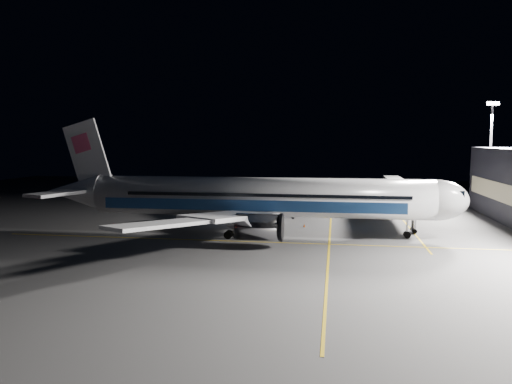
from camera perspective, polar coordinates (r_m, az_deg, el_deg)
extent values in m
plane|color=#4C4C4F|center=(72.04, 0.43, -4.75)|extent=(200.00, 200.00, 0.00)
cube|color=gold|center=(71.25, 8.44, -4.94)|extent=(0.25, 80.00, 0.01)
cube|color=gold|center=(66.23, -0.35, -5.71)|extent=(70.00, 0.25, 0.01)
cube|color=gold|center=(81.89, 16.96, -3.71)|extent=(0.25, 40.00, 0.01)
cylinder|color=silver|center=(71.24, 0.43, -0.56)|extent=(48.00, 5.60, 5.60)
ellipsoid|color=silver|center=(71.70, 19.76, -0.88)|extent=(8.96, 5.60, 5.60)
cube|color=black|center=(72.06, 21.59, -0.11)|extent=(2.20, 3.40, 0.90)
cone|color=silver|center=(80.55, -20.04, 0.05)|extent=(9.00, 5.49, 5.49)
cube|color=navy|center=(74.23, -0.01, -1.00)|extent=(42.24, 0.25, 1.50)
cube|color=navy|center=(68.79, -0.74, -1.55)|extent=(42.24, 0.25, 1.50)
cube|color=silver|center=(79.67, -0.48, -1.02)|extent=(11.36, 15.23, 1.53)
cube|color=silver|center=(64.09, -2.86, -2.75)|extent=(11.36, 15.23, 1.53)
cube|color=silver|center=(92.70, -2.25, 0.50)|extent=(8.57, 13.22, 1.31)
cube|color=silver|center=(53.43, -10.92, -3.67)|extent=(8.57, 13.22, 1.31)
cube|color=silver|center=(84.85, -18.05, 0.60)|extent=(6.20, 9.67, 0.45)
cube|color=silver|center=(75.79, -21.62, -0.14)|extent=(6.20, 9.67, 0.45)
cube|color=white|center=(79.10, -18.73, 4.28)|extent=(7.53, 0.40, 10.28)
cube|color=#E94F7E|center=(79.45, -19.28, 5.27)|extent=(3.22, 0.55, 3.22)
cylinder|color=#B7B7BF|center=(80.27, 2.25, -1.80)|extent=(5.60, 3.40, 3.40)
cylinder|color=#B7B7BF|center=(62.65, 0.28, -4.01)|extent=(5.60, 3.40, 3.40)
cylinder|color=#9999A0|center=(71.71, 16.89, -4.05)|extent=(0.26, 0.26, 2.50)
cylinder|color=black|center=(71.85, 16.87, -4.68)|extent=(0.90, 0.70, 0.90)
cylinder|color=#9999A0|center=(76.49, -1.31, -3.17)|extent=(0.26, 0.26, 2.50)
cylinder|color=#9999A0|center=(68.17, -2.61, -4.31)|extent=(0.26, 0.26, 2.50)
cylinder|color=black|center=(76.60, -1.31, -3.69)|extent=(1.10, 1.60, 1.10)
cylinder|color=black|center=(68.30, -2.61, -4.89)|extent=(1.10, 1.60, 1.10)
cube|color=brown|center=(88.40, 26.35, -0.11)|extent=(0.15, 36.00, 3.00)
cube|color=#B2B2B7|center=(91.17, 16.19, 0.20)|extent=(3.00, 33.90, 2.80)
cube|color=#B2B2B7|center=(75.56, 17.67, -1.01)|extent=(3.60, 3.20, 3.40)
cylinder|color=#9999A0|center=(75.97, 17.59, -3.29)|extent=(0.70, 0.70, 3.10)
cylinder|color=black|center=(75.30, 17.67, -4.30)|extent=(0.70, 0.30, 0.70)
cylinder|color=black|center=(77.05, 17.47, -4.06)|extent=(0.70, 0.30, 0.70)
cylinder|color=#59595E|center=(106.17, 25.18, 3.57)|extent=(0.44, 0.44, 20.00)
cube|color=#59595E|center=(106.34, 25.43, 9.12)|extent=(2.40, 0.50, 0.80)
cube|color=white|center=(106.00, 25.48, 9.13)|extent=(2.20, 0.15, 0.60)
cube|color=black|center=(88.09, 0.01, -2.24)|extent=(3.05, 2.53, 1.20)
cube|color=black|center=(87.98, 0.01, -1.75)|extent=(1.43, 1.43, 0.65)
sphere|color=#FFF2CC|center=(87.67, -0.58, -2.28)|extent=(0.28, 0.28, 0.28)
sphere|color=#FFF2CC|center=(87.09, 0.02, -2.34)|extent=(0.28, 0.28, 0.28)
cylinder|color=black|center=(88.43, 0.87, -2.53)|extent=(0.70, 0.48, 0.65)
cylinder|color=black|center=(86.87, 0.24, -2.68)|extent=(0.70, 0.48, 0.65)
cylinder|color=black|center=(89.45, -0.20, -2.43)|extent=(0.70, 0.48, 0.65)
cylinder|color=black|center=(87.91, -0.85, -2.58)|extent=(0.70, 0.48, 0.65)
cone|color=#EB5309|center=(75.98, 0.33, -3.95)|extent=(0.41, 0.41, 0.62)
cone|color=#EB5309|center=(77.52, 5.53, -3.81)|extent=(0.36, 0.36, 0.53)
cone|color=#EB5309|center=(80.40, 0.93, -3.38)|extent=(0.45, 0.45, 0.67)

